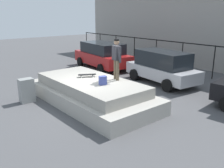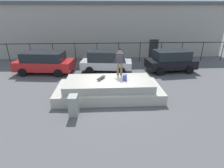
{
  "view_description": "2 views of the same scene",
  "coord_description": "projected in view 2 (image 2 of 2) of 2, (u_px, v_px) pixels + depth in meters",
  "views": [
    {
      "loc": [
        8.26,
        -5.78,
        3.77
      ],
      "look_at": [
        0.39,
        0.79,
        0.83
      ],
      "focal_mm": 40.0,
      "sensor_mm": 36.0,
      "label": 1
    },
    {
      "loc": [
        -0.53,
        -9.76,
        4.83
      ],
      "look_at": [
        0.03,
        0.64,
        0.53
      ],
      "focal_mm": 28.18,
      "sensor_mm": 36.0,
      "label": 2
    }
  ],
  "objects": [
    {
      "name": "warehouse_building",
      "position": [
        106.0,
        28.0,
        22.54
      ],
      "size": [
        26.35,
        8.77,
        5.82
      ],
      "color": "gray",
      "rests_on": "ground_plane"
    },
    {
      "name": "car_black_hatchback_far",
      "position": [
        171.0,
        60.0,
        15.06
      ],
      "size": [
        4.26,
        2.44,
        1.81
      ],
      "color": "black",
      "rests_on": "ground_plane"
    },
    {
      "name": "ground_plane",
      "position": [
        112.0,
        96.0,
        10.88
      ],
      "size": [
        60.0,
        60.0,
        0.0
      ],
      "primitive_type": "plane",
      "color": "#4C4C4F"
    },
    {
      "name": "car_red_hatchback_near",
      "position": [
        44.0,
        62.0,
        14.64
      ],
      "size": [
        4.9,
        2.62,
        1.77
      ],
      "color": "#B21E1E",
      "rests_on": "ground_plane"
    },
    {
      "name": "fence_row",
      "position": [
        108.0,
        49.0,
        17.65
      ],
      "size": [
        24.06,
        0.06,
        1.96
      ],
      "color": "black",
      "rests_on": "ground_plane"
    },
    {
      "name": "concrete_ledge",
      "position": [
        109.0,
        89.0,
        10.75
      ],
      "size": [
        6.31,
        2.95,
        1.03
      ],
      "color": "#ADA89E",
      "rests_on": "ground_plane"
    },
    {
      "name": "skateboard",
      "position": [
        101.0,
        78.0,
        10.61
      ],
      "size": [
        0.56,
        0.78,
        0.12
      ],
      "color": "black",
      "rests_on": "concrete_ledge"
    },
    {
      "name": "skateboarder",
      "position": [
        120.0,
        60.0,
        10.98
      ],
      "size": [
        0.81,
        0.35,
        1.7
      ],
      "color": "brown",
      "rests_on": "concrete_ledge"
    },
    {
      "name": "utility_box",
      "position": [
        74.0,
        105.0,
        8.71
      ],
      "size": [
        0.46,
        0.61,
        1.04
      ],
      "primitive_type": "cube",
      "rotation": [
        0.0,
        0.0,
        -0.03
      ],
      "color": "gray",
      "rests_on": "ground_plane"
    },
    {
      "name": "car_silver_hatchback_mid",
      "position": [
        106.0,
        61.0,
        15.01
      ],
      "size": [
        4.45,
        2.35,
        1.78
      ],
      "color": "#B7B7BC",
      "rests_on": "ground_plane"
    },
    {
      "name": "backpack",
      "position": [
        125.0,
        77.0,
        10.46
      ],
      "size": [
        0.27,
        0.33,
        0.35
      ],
      "primitive_type": "cube",
      "rotation": [
        0.0,
        0.0,
        4.42
      ],
      "color": "#3F4C99",
      "rests_on": "concrete_ledge"
    }
  ]
}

